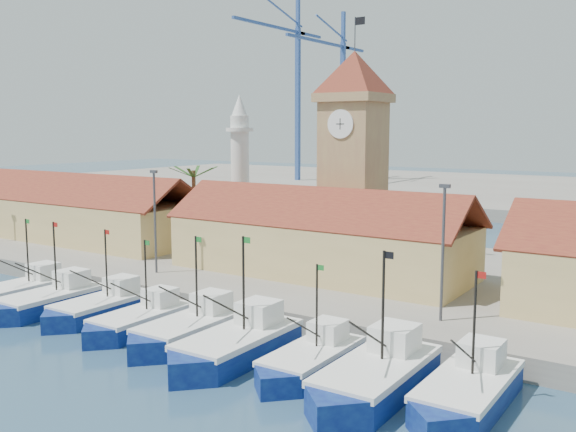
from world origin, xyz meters
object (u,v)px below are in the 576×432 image
Objects in this scene: boat_4 at (188,331)px; clock_tower at (353,151)px; boat_0 at (20,293)px; minaret at (240,169)px.

boat_4 is 25.80m from clock_tower.
boat_0 is 26.91m from minaret.
clock_tower is (18.40, 23.13, 11.22)m from boat_0.
minaret is (3.40, 25.14, 8.99)m from boat_0.
clock_tower reaches higher than minaret.
minaret is at bearing 82.30° from boat_0.
boat_0 is at bearing 179.67° from boat_4.
clock_tower reaches higher than boat_4.
boat_4 is 0.43× the size of clock_tower.
minaret is (-15.14, 25.24, 8.96)m from boat_4.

